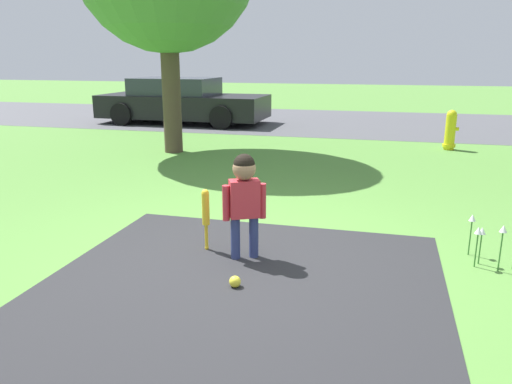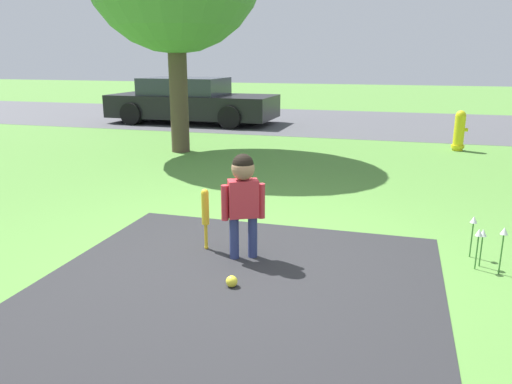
{
  "view_description": "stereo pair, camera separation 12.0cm",
  "coord_description": "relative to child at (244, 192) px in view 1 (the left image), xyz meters",
  "views": [
    {
      "loc": [
        1.16,
        -3.95,
        1.74
      ],
      "look_at": [
        0.02,
        0.44,
        0.51
      ],
      "focal_mm": 35.0,
      "sensor_mm": 36.0,
      "label": 1
    },
    {
      "loc": [
        1.28,
        -3.92,
        1.74
      ],
      "look_at": [
        0.02,
        0.44,
        0.51
      ],
      "focal_mm": 35.0,
      "sensor_mm": 36.0,
      "label": 2
    }
  ],
  "objects": [
    {
      "name": "parked_car",
      "position": [
        -4.23,
        8.67,
        -0.04
      ],
      "size": [
        4.48,
        2.0,
        1.2
      ],
      "rotation": [
        0.0,
        0.0,
        -0.02
      ],
      "color": "black",
      "rests_on": "ground"
    },
    {
      "name": "baseball_bat",
      "position": [
        -0.4,
        0.1,
        -0.24
      ],
      "size": [
        0.07,
        0.07,
        0.58
      ],
      "color": "yellow",
      "rests_on": "ground"
    },
    {
      "name": "fire_hydrant",
      "position": [
        2.35,
        6.2,
        -0.24
      ],
      "size": [
        0.27,
        0.24,
        0.77
      ],
      "color": "yellow",
      "rests_on": "ground"
    },
    {
      "name": "street_strip",
      "position": [
        -0.02,
        9.99,
        -0.61
      ],
      "size": [
        40.0,
        6.0,
        0.01
      ],
      "color": "#4C4C51",
      "rests_on": "ground"
    },
    {
      "name": "ground_plane",
      "position": [
        -0.02,
        -0.04,
        -0.61
      ],
      "size": [
        60.0,
        60.0,
        0.0
      ],
      "primitive_type": "plane",
      "color": "#518438"
    },
    {
      "name": "sports_ball",
      "position": [
        0.09,
        -0.59,
        -0.57
      ],
      "size": [
        0.09,
        0.09,
        0.09
      ],
      "color": "yellow",
      "rests_on": "ground"
    },
    {
      "name": "flower_bed",
      "position": [
        2.13,
        0.39,
        -0.3
      ],
      "size": [
        0.57,
        0.39,
        0.43
      ],
      "color": "#38702D",
      "rests_on": "ground"
    },
    {
      "name": "child",
      "position": [
        0.0,
        0.0,
        0.0
      ],
      "size": [
        0.35,
        0.24,
        0.95
      ],
      "rotation": [
        0.0,
        0.0,
        0.46
      ],
      "color": "navy",
      "rests_on": "ground"
    }
  ]
}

